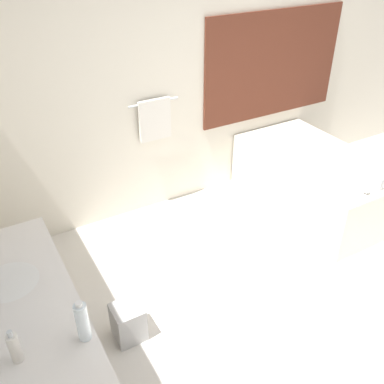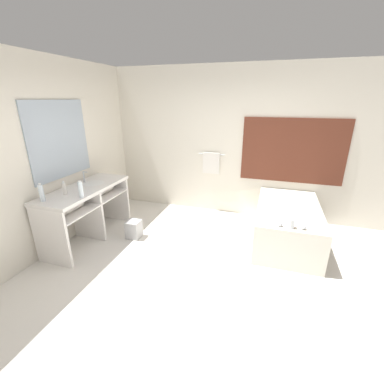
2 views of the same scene
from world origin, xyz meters
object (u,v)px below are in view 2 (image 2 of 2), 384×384
at_px(soap_dispenser, 64,188).
at_px(waste_bin, 134,229).
at_px(water_bottle_1, 41,193).
at_px(water_bottle_2, 81,189).
at_px(bathtub, 287,222).

distance_m(soap_dispenser, waste_bin, 1.21).
bearing_deg(water_bottle_1, water_bottle_2, 34.88).
bearing_deg(waste_bin, water_bottle_2, -124.73).
bearing_deg(waste_bin, soap_dispenser, -142.33).
xyz_separation_m(soap_dispenser, waste_bin, (0.71, 0.55, -0.81)).
relative_size(water_bottle_1, soap_dispenser, 1.28).
xyz_separation_m(bathtub, water_bottle_2, (-2.74, -1.21, 0.66)).
distance_m(water_bottle_2, soap_dispenser, 0.31).
height_order(water_bottle_2, waste_bin, water_bottle_2).
xyz_separation_m(water_bottle_1, water_bottle_2, (0.39, 0.27, -0.00)).
xyz_separation_m(water_bottle_2, soap_dispenser, (-0.31, 0.03, -0.03)).
bearing_deg(soap_dispenser, water_bottle_1, -104.83).
xyz_separation_m(water_bottle_2, waste_bin, (0.40, 0.58, -0.84)).
xyz_separation_m(water_bottle_1, waste_bin, (0.79, 0.85, -0.84)).
bearing_deg(water_bottle_1, soap_dispenser, 75.17).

